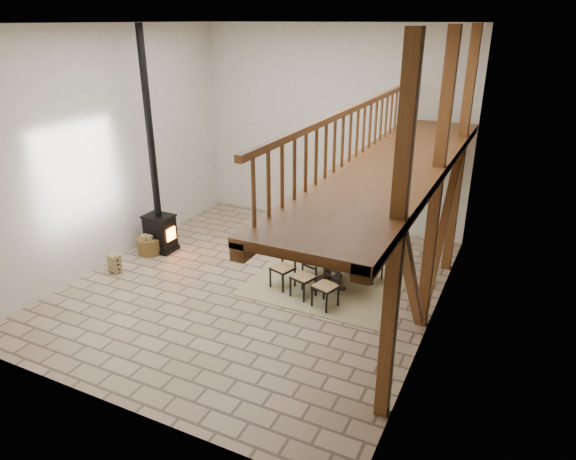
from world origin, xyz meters
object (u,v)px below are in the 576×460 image
at_px(wood_stove, 157,205).
at_px(log_basket, 150,245).
at_px(log_stack, 115,263).
at_px(dining_table, 327,267).

relative_size(wood_stove, log_basket, 8.72).
xyz_separation_m(wood_stove, log_stack, (-0.18, -1.34, -0.92)).
bearing_deg(log_basket, wood_stove, 58.30).
relative_size(log_basket, log_stack, 1.40).
distance_m(wood_stove, log_basket, 0.95).
xyz_separation_m(log_basket, log_stack, (-0.04, -1.11, -0.00)).
bearing_deg(wood_stove, log_basket, -121.22).
height_order(log_basket, log_stack, log_basket).
distance_m(dining_table, wood_stove, 4.21).
bearing_deg(log_basket, dining_table, 5.06).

